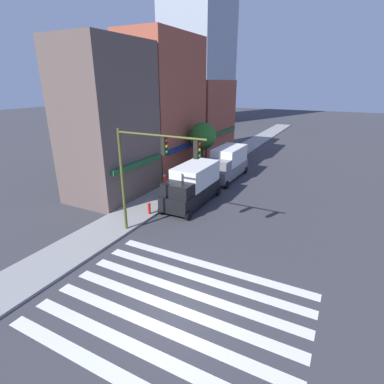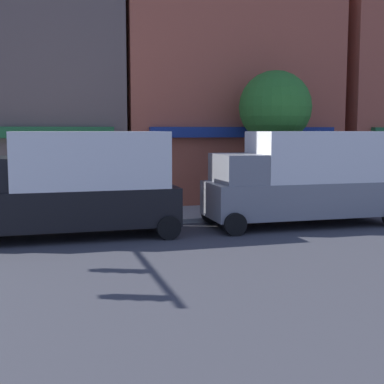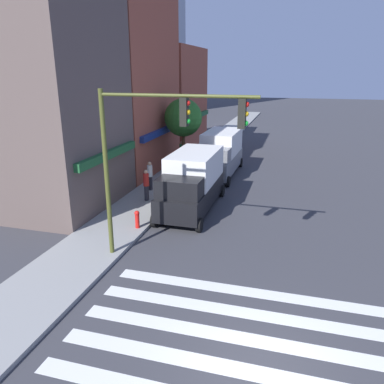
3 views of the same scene
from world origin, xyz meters
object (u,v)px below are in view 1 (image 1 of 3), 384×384
at_px(traffic_signal, 149,163).
at_px(street_tree, 203,136).
at_px(box_truck_black, 193,184).
at_px(pedestrian_white_shirt, 171,177).
at_px(fire_hydrant, 149,208).
at_px(box_truck_grey, 227,163).
at_px(pedestrian_red_jacket, 165,184).
at_px(pedestrian_green_top, 203,160).

distance_m(traffic_signal, street_tree, 13.96).
distance_m(box_truck_black, street_tree, 8.43).
xyz_separation_m(pedestrian_white_shirt, street_tree, (5.43, -0.48, 2.83)).
xyz_separation_m(traffic_signal, street_tree, (13.58, 3.13, -0.85)).
xyz_separation_m(traffic_signal, fire_hydrant, (2.55, 2.03, -4.14)).
bearing_deg(box_truck_grey, pedestrian_red_jacket, 159.39).
xyz_separation_m(fire_hydrant, street_tree, (11.03, 1.10, 3.29)).
bearing_deg(box_truck_grey, pedestrian_green_top, 63.71).
height_order(box_truck_black, pedestrian_green_top, box_truck_black).
xyz_separation_m(traffic_signal, pedestrian_green_top, (15.10, 3.76, -3.68)).
height_order(box_truck_grey, street_tree, street_tree).
distance_m(pedestrian_green_top, pedestrian_white_shirt, 6.96).
relative_size(pedestrian_red_jacket, pedestrian_white_shirt, 1.00).
distance_m(box_truck_grey, street_tree, 3.64).
height_order(box_truck_grey, pedestrian_white_shirt, box_truck_grey).
relative_size(box_truck_grey, pedestrian_red_jacket, 3.52).
bearing_deg(pedestrian_white_shirt, traffic_signal, -178.98).
bearing_deg(traffic_signal, box_truck_grey, 1.43).
bearing_deg(pedestrian_green_top, box_truck_black, 109.44).
bearing_deg(fire_hydrant, box_truck_grey, -8.94).
bearing_deg(box_truck_grey, pedestrian_white_shirt, 148.53).
height_order(pedestrian_white_shirt, fire_hydrant, pedestrian_white_shirt).
height_order(pedestrian_green_top, pedestrian_red_jacket, same).
distance_m(traffic_signal, pedestrian_red_jacket, 7.91).
relative_size(pedestrian_white_shirt, fire_hydrant, 2.10).
xyz_separation_m(box_truck_grey, pedestrian_green_top, (1.75, 3.43, -0.51)).
bearing_deg(traffic_signal, pedestrian_white_shirt, 23.94).
relative_size(traffic_signal, pedestrian_green_top, 3.69).
bearing_deg(street_tree, pedestrian_white_shirt, 174.95).
bearing_deg(fire_hydrant, pedestrian_green_top, 7.84).
bearing_deg(traffic_signal, street_tree, 13.00).
bearing_deg(box_truck_black, fire_hydrant, 153.40).
relative_size(box_truck_black, pedestrian_white_shirt, 3.51).
distance_m(traffic_signal, box_truck_black, 6.77).
bearing_deg(fire_hydrant, street_tree, 5.69).
bearing_deg(pedestrian_red_jacket, traffic_signal, 61.14).
bearing_deg(traffic_signal, fire_hydrant, 38.62).
bearing_deg(fire_hydrant, pedestrian_white_shirt, 15.77).
relative_size(box_truck_black, street_tree, 1.21).
bearing_deg(fire_hydrant, box_truck_black, -26.38).
relative_size(box_truck_grey, pedestrian_green_top, 3.52).
distance_m(pedestrian_green_top, pedestrian_red_jacket, 8.84).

